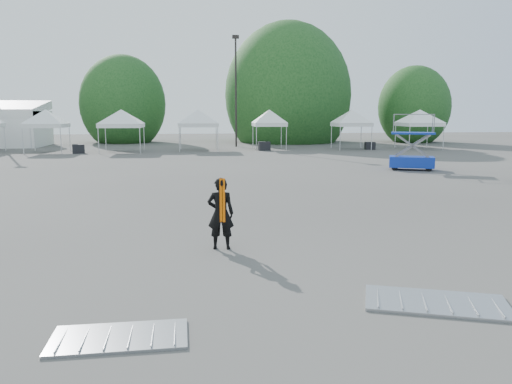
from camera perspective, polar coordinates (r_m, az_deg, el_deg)
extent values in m
plane|color=#474442|center=(13.65, -3.98, -4.23)|extent=(120.00, 120.00, 0.00)
cylinder|color=black|center=(45.44, -2.31, 11.18)|extent=(0.16, 0.16, 9.50)
cube|color=black|center=(45.87, -2.35, 17.30)|extent=(0.60, 0.25, 0.30)
cylinder|color=#382314|center=(53.81, -14.83, 6.72)|extent=(0.36, 0.36, 2.27)
ellipsoid|color=#164218|center=(53.77, -14.95, 9.70)|extent=(4.16, 4.16, 4.78)
cylinder|color=#382314|center=(53.18, 3.61, 7.26)|extent=(0.36, 0.36, 2.80)
ellipsoid|color=#164218|center=(53.17, 3.65, 10.98)|extent=(5.12, 5.12, 5.89)
cylinder|color=#382314|center=(55.17, 17.48, 6.57)|extent=(0.36, 0.36, 2.10)
ellipsoid|color=#164218|center=(55.13, 17.61, 9.25)|extent=(3.84, 3.84, 4.42)
cylinder|color=silver|center=(45.46, -26.76, 5.48)|extent=(0.06, 0.06, 2.00)
cylinder|color=silver|center=(41.50, -25.09, 5.33)|extent=(0.06, 0.06, 2.00)
cylinder|color=silver|center=(40.73, -21.41, 5.51)|extent=(0.06, 0.06, 2.00)
cylinder|color=silver|center=(44.11, -23.99, 5.58)|extent=(0.06, 0.06, 2.00)
cylinder|color=silver|center=(43.39, -20.51, 5.75)|extent=(0.06, 0.06, 2.00)
cube|color=white|center=(42.37, -22.84, 7.01)|extent=(2.94, 2.94, 0.30)
pyramid|color=white|center=(42.36, -22.95, 8.69)|extent=(4.16, 4.16, 1.10)
cylinder|color=silver|center=(39.62, -17.56, 5.63)|extent=(0.06, 0.06, 2.00)
cylinder|color=silver|center=(39.17, -13.11, 5.78)|extent=(0.06, 0.06, 2.00)
cylinder|color=silver|center=(42.64, -16.81, 5.89)|extent=(0.06, 0.06, 2.00)
cylinder|color=silver|center=(42.22, -12.67, 6.02)|extent=(0.06, 0.06, 2.00)
cube|color=white|center=(40.84, -15.10, 7.35)|extent=(3.28, 3.28, 0.30)
pyramid|color=white|center=(40.83, -15.18, 9.10)|extent=(4.63, 4.63, 1.10)
cylinder|color=silver|center=(39.91, -8.75, 5.97)|extent=(0.06, 0.06, 2.00)
cylinder|color=silver|center=(39.92, -4.39, 6.05)|extent=(0.06, 0.06, 2.00)
cylinder|color=silver|center=(42.92, -8.63, 6.19)|extent=(0.06, 0.06, 2.00)
cylinder|color=silver|center=(42.94, -4.57, 6.27)|extent=(0.06, 0.06, 2.00)
cube|color=white|center=(41.35, -6.61, 7.62)|extent=(3.22, 3.22, 0.30)
pyramid|color=white|center=(41.34, -6.64, 9.35)|extent=(4.56, 4.56, 1.10)
cylinder|color=silver|center=(41.16, 0.05, 6.17)|extent=(0.06, 0.06, 2.00)
cylinder|color=silver|center=(41.54, 3.49, 6.18)|extent=(0.06, 0.06, 2.00)
cylinder|color=silver|center=(43.64, -0.35, 6.34)|extent=(0.06, 0.06, 2.00)
cylinder|color=silver|center=(43.99, 2.90, 6.35)|extent=(0.06, 0.06, 2.00)
cube|color=white|center=(42.52, 1.53, 7.72)|extent=(2.70, 2.70, 0.30)
pyramid|color=white|center=(42.51, 1.54, 9.40)|extent=(3.82, 3.82, 1.10)
cylinder|color=silver|center=(41.60, 9.59, 6.07)|extent=(0.06, 0.06, 2.00)
cylinder|color=silver|center=(42.44, 13.08, 6.02)|extent=(0.06, 0.06, 2.00)
cylinder|color=silver|center=(44.18, 8.61, 6.27)|extent=(0.06, 0.06, 2.00)
cylinder|color=silver|center=(44.96, 11.92, 6.23)|extent=(0.06, 0.06, 2.00)
cube|color=white|center=(43.23, 10.84, 7.58)|extent=(2.88, 2.88, 0.30)
pyramid|color=white|center=(43.22, 10.89, 9.24)|extent=(4.07, 4.07, 1.10)
cylinder|color=silver|center=(43.35, 17.13, 5.92)|extent=(0.06, 0.06, 2.00)
cylinder|color=silver|center=(44.64, 20.64, 5.82)|extent=(0.06, 0.06, 2.00)
cylinder|color=silver|center=(46.08, 15.63, 6.16)|extent=(0.06, 0.06, 2.00)
cylinder|color=silver|center=(47.30, 18.98, 6.07)|extent=(0.06, 0.06, 2.00)
cube|color=white|center=(45.28, 18.16, 7.36)|extent=(3.18, 3.18, 0.30)
pyramid|color=white|center=(45.27, 18.24, 8.94)|extent=(4.49, 4.49, 1.10)
imported|color=black|center=(11.53, -4.06, -2.46)|extent=(0.65, 0.46, 1.68)
cube|color=#F76304|center=(11.30, -4.04, -0.97)|extent=(0.13, 0.02, 1.01)
cube|color=#0B3197|center=(28.62, 17.34, 3.31)|extent=(2.61, 1.95, 0.59)
cube|color=#0B3197|center=(28.52, 17.49, 6.43)|extent=(2.51, 1.87, 0.10)
cylinder|color=black|center=(28.14, 15.57, 2.75)|extent=(0.38, 0.27, 0.35)
cylinder|color=black|center=(28.22, 19.14, 2.60)|extent=(0.38, 0.27, 0.35)
cylinder|color=black|center=(29.11, 15.54, 2.96)|extent=(0.38, 0.27, 0.35)
cylinder|color=black|center=(29.19, 19.00, 2.81)|extent=(0.38, 0.27, 0.35)
cube|color=#9FA1A7|center=(7.55, -15.34, -15.73)|extent=(1.92, 1.00, 0.04)
cube|color=#9FA1A7|center=(8.98, 19.89, -11.82)|extent=(2.54, 1.85, 0.05)
cube|color=black|center=(40.51, -19.62, 4.66)|extent=(1.02, 0.87, 0.69)
cube|color=black|center=(41.09, 0.93, 5.27)|extent=(0.98, 0.78, 0.73)
cube|color=black|center=(43.22, 12.89, 5.17)|extent=(0.87, 0.71, 0.63)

